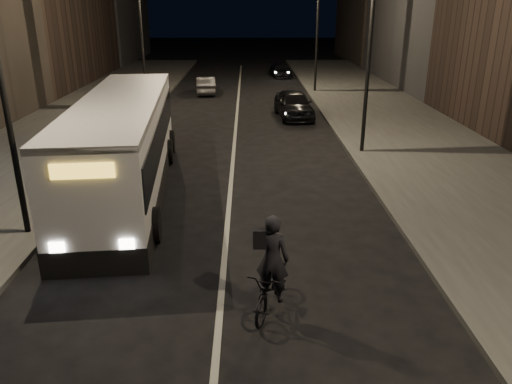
{
  "coord_description": "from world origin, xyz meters",
  "views": [
    {
      "loc": [
        0.61,
        -8.88,
        6.19
      ],
      "look_at": [
        0.83,
        3.47,
        1.5
      ],
      "focal_mm": 35.0,
      "sensor_mm": 36.0,
      "label": 1
    }
  ],
  "objects_px": {
    "car_far": "(280,70)",
    "streetlight_left_far": "(145,18)",
    "streetlight_right_far": "(314,16)",
    "streetlight_left_near": "(5,39)",
    "car_near": "(294,104)",
    "car_mid": "(206,85)",
    "city_bus": "(124,142)",
    "cyclist_on_bicycle": "(271,280)",
    "streetlight_right_mid": "(365,25)"
  },
  "relations": [
    {
      "from": "car_far",
      "to": "streetlight_left_far",
      "type": "bearing_deg",
      "value": -129.33
    },
    {
      "from": "streetlight_right_far",
      "to": "streetlight_left_near",
      "type": "relative_size",
      "value": 1.0
    },
    {
      "from": "car_near",
      "to": "streetlight_right_far",
      "type": "bearing_deg",
      "value": 70.68
    },
    {
      "from": "streetlight_right_far",
      "to": "car_mid",
      "type": "distance_m",
      "value": 9.05
    },
    {
      "from": "city_bus",
      "to": "car_mid",
      "type": "distance_m",
      "value": 20.02
    },
    {
      "from": "city_bus",
      "to": "car_near",
      "type": "distance_m",
      "value": 13.69
    },
    {
      "from": "car_near",
      "to": "car_far",
      "type": "height_order",
      "value": "car_near"
    },
    {
      "from": "car_far",
      "to": "car_mid",
      "type": "bearing_deg",
      "value": -131.76
    },
    {
      "from": "streetlight_left_far",
      "to": "city_bus",
      "type": "distance_m",
      "value": 14.86
    },
    {
      "from": "streetlight_left_near",
      "to": "car_mid",
      "type": "relative_size",
      "value": 2.16
    },
    {
      "from": "cyclist_on_bicycle",
      "to": "car_near",
      "type": "bearing_deg",
      "value": 102.54
    },
    {
      "from": "streetlight_right_far",
      "to": "car_far",
      "type": "distance_m",
      "value": 9.83
    },
    {
      "from": "streetlight_left_far",
      "to": "car_near",
      "type": "relative_size",
      "value": 1.79
    },
    {
      "from": "car_near",
      "to": "car_far",
      "type": "relative_size",
      "value": 1.17
    },
    {
      "from": "streetlight_right_far",
      "to": "car_mid",
      "type": "bearing_deg",
      "value": -177.25
    },
    {
      "from": "car_near",
      "to": "car_mid",
      "type": "relative_size",
      "value": 1.21
    },
    {
      "from": "city_bus",
      "to": "car_near",
      "type": "bearing_deg",
      "value": 54.58
    },
    {
      "from": "streetlight_left_near",
      "to": "car_far",
      "type": "relative_size",
      "value": 2.1
    },
    {
      "from": "streetlight_left_far",
      "to": "car_mid",
      "type": "relative_size",
      "value": 2.16
    },
    {
      "from": "streetlight_left_far",
      "to": "cyclist_on_bicycle",
      "type": "distance_m",
      "value": 23.16
    },
    {
      "from": "streetlight_right_far",
      "to": "car_mid",
      "type": "relative_size",
      "value": 2.16
    },
    {
      "from": "streetlight_right_far",
      "to": "cyclist_on_bicycle",
      "type": "height_order",
      "value": "streetlight_right_far"
    },
    {
      "from": "streetlight_left_far",
      "to": "car_mid",
      "type": "distance_m",
      "value": 7.93
    },
    {
      "from": "city_bus",
      "to": "cyclist_on_bicycle",
      "type": "bearing_deg",
      "value": -62.96
    },
    {
      "from": "cyclist_on_bicycle",
      "to": "streetlight_right_mid",
      "type": "bearing_deg",
      "value": 89.22
    },
    {
      "from": "streetlight_right_mid",
      "to": "streetlight_left_near",
      "type": "bearing_deg",
      "value": -143.12
    },
    {
      "from": "streetlight_right_mid",
      "to": "car_mid",
      "type": "bearing_deg",
      "value": 116.23
    },
    {
      "from": "city_bus",
      "to": "car_mid",
      "type": "xyz_separation_m",
      "value": [
        1.23,
        19.94,
        -1.15
      ]
    },
    {
      "from": "streetlight_left_far",
      "to": "car_near",
      "type": "distance_m",
      "value": 10.08
    },
    {
      "from": "car_near",
      "to": "streetlight_right_mid",
      "type": "bearing_deg",
      "value": -80.39
    },
    {
      "from": "car_near",
      "to": "car_mid",
      "type": "height_order",
      "value": "car_near"
    },
    {
      "from": "streetlight_right_far",
      "to": "cyclist_on_bicycle",
      "type": "distance_m",
      "value": 28.47
    },
    {
      "from": "streetlight_left_far",
      "to": "car_near",
      "type": "bearing_deg",
      "value": -16.33
    },
    {
      "from": "streetlight_right_mid",
      "to": "streetlight_right_far",
      "type": "distance_m",
      "value": 16.0
    },
    {
      "from": "car_far",
      "to": "streetlight_right_far",
      "type": "bearing_deg",
      "value": -85.89
    },
    {
      "from": "cyclist_on_bicycle",
      "to": "car_far",
      "type": "bearing_deg",
      "value": 105.04
    },
    {
      "from": "cyclist_on_bicycle",
      "to": "car_near",
      "type": "distance_m",
      "value": 19.37
    },
    {
      "from": "city_bus",
      "to": "car_far",
      "type": "height_order",
      "value": "city_bus"
    },
    {
      "from": "streetlight_right_far",
      "to": "car_near",
      "type": "distance_m",
      "value": 9.89
    },
    {
      "from": "city_bus",
      "to": "cyclist_on_bicycle",
      "type": "relative_size",
      "value": 5.31
    },
    {
      "from": "streetlight_right_mid",
      "to": "car_far",
      "type": "relative_size",
      "value": 2.1
    },
    {
      "from": "streetlight_right_mid",
      "to": "car_near",
      "type": "xyz_separation_m",
      "value": [
        -2.06,
        7.48,
        -4.59
      ]
    },
    {
      "from": "streetlight_right_mid",
      "to": "streetlight_left_far",
      "type": "height_order",
      "value": "same"
    },
    {
      "from": "streetlight_left_far",
      "to": "city_bus",
      "type": "xyz_separation_m",
      "value": [
        1.73,
        -14.31,
        -3.6
      ]
    },
    {
      "from": "streetlight_left_near",
      "to": "car_far",
      "type": "height_order",
      "value": "streetlight_left_near"
    },
    {
      "from": "streetlight_right_far",
      "to": "city_bus",
      "type": "xyz_separation_m",
      "value": [
        -8.93,
        -20.31,
        -3.6
      ]
    },
    {
      "from": "streetlight_left_near",
      "to": "car_near",
      "type": "height_order",
      "value": "streetlight_left_near"
    },
    {
      "from": "streetlight_right_mid",
      "to": "streetlight_left_near",
      "type": "xyz_separation_m",
      "value": [
        -10.66,
        -8.0,
        0.0
      ]
    },
    {
      "from": "streetlight_right_mid",
      "to": "car_near",
      "type": "bearing_deg",
      "value": 105.37
    },
    {
      "from": "streetlight_left_near",
      "to": "car_far",
      "type": "xyz_separation_m",
      "value": [
        8.93,
        32.41,
        -4.8
      ]
    }
  ]
}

